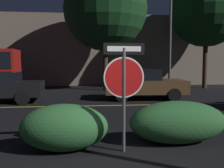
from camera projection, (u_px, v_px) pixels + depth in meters
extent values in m
cube|color=gold|center=(96.00, 106.00, 10.21)|extent=(41.64, 0.12, 0.01)
cylinder|color=#4C4C51|center=(124.00, 100.00, 4.82)|extent=(0.06, 0.06, 2.02)
cylinder|color=white|center=(124.00, 77.00, 4.78)|extent=(0.79, 0.03, 0.79)
cylinder|color=#B71414|center=(124.00, 77.00, 4.78)|extent=(0.73, 0.04, 0.73)
cube|color=black|center=(124.00, 49.00, 4.74)|extent=(0.79, 0.05, 0.22)
cube|color=white|center=(124.00, 49.00, 4.74)|extent=(0.65, 0.05, 0.10)
ellipsoid|color=#285B2D|center=(64.00, 127.00, 4.91)|extent=(1.73, 1.00, 0.93)
ellipsoid|color=#285B2D|center=(178.00, 122.00, 5.38)|extent=(2.12, 1.03, 0.92)
cube|color=black|center=(1.00, 77.00, 11.08)|extent=(1.64, 1.76, 0.43)
cylinder|color=black|center=(23.00, 98.00, 10.41)|extent=(0.61, 0.24, 0.60)
cylinder|color=black|center=(30.00, 93.00, 12.24)|extent=(0.61, 0.24, 0.60)
cube|color=brown|center=(145.00, 86.00, 12.18)|extent=(3.94, 2.07, 0.64)
cube|color=black|center=(142.00, 74.00, 12.13)|extent=(1.62, 1.70, 0.53)
cylinder|color=black|center=(164.00, 91.00, 13.19)|extent=(0.61, 0.23, 0.60)
cylinder|color=black|center=(174.00, 95.00, 11.37)|extent=(0.61, 0.23, 0.60)
cylinder|color=black|center=(118.00, 91.00, 13.05)|extent=(0.61, 0.23, 0.60)
cylinder|color=black|center=(122.00, 95.00, 11.23)|extent=(0.61, 0.23, 0.60)
sphere|color=#F4EFCC|center=(180.00, 84.00, 12.89)|extent=(0.14, 0.14, 0.14)
sphere|color=#F4EFCC|center=(188.00, 87.00, 11.71)|extent=(0.14, 0.14, 0.14)
cylinder|color=black|center=(3.00, 84.00, 15.95)|extent=(0.85, 0.31, 0.84)
cylinder|color=#4C4C51|center=(170.00, 37.00, 15.24)|extent=(0.16, 0.16, 6.71)
cylinder|color=#422D1E|center=(105.00, 65.00, 16.04)|extent=(0.32, 0.32, 3.27)
sphere|color=#143819|center=(105.00, 9.00, 15.75)|extent=(5.29, 5.29, 5.29)
cylinder|color=#422D1E|center=(205.00, 63.00, 17.53)|extent=(0.32, 0.32, 3.60)
sphere|color=#143819|center=(207.00, 10.00, 17.23)|extent=(5.04, 5.04, 5.04)
cube|color=#7A6B5B|center=(118.00, 51.00, 21.52)|extent=(35.62, 3.86, 5.58)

